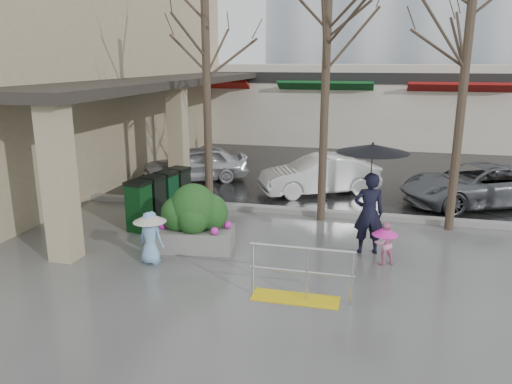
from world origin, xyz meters
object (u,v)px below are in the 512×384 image
at_px(news_boxes, 160,198).
at_px(car_c, 478,185).
at_px(tree_midwest, 328,18).
at_px(child_pink, 385,240).
at_px(woman, 370,185).
at_px(child_blue, 150,232).
at_px(tree_mideast, 469,32).
at_px(car_a, 196,164).
at_px(tree_west, 205,26).
at_px(planter, 194,218).
at_px(handrail, 299,280).
at_px(car_b, 319,175).

height_order(news_boxes, car_c, news_boxes).
bearing_deg(tree_midwest, child_pink, -58.79).
height_order(woman, child_blue, woman).
bearing_deg(tree_mideast, woman, -133.03).
height_order(child_blue, car_a, car_a).
bearing_deg(car_a, tree_mideast, 41.23).
xyz_separation_m(tree_west, news_boxes, (-1.00, -1.12, -4.43)).
relative_size(tree_mideast, planter, 3.44).
relative_size(handrail, car_c, 0.42).
height_order(handrail, car_a, car_a).
bearing_deg(child_blue, woman, -148.16).
distance_m(child_blue, news_boxes, 2.95).
height_order(tree_mideast, child_pink, tree_mideast).
height_order(woman, car_b, woman).
height_order(tree_midwest, child_blue, tree_midwest).
bearing_deg(child_pink, news_boxes, -41.06).
height_order(tree_midwest, woman, tree_midwest).
xyz_separation_m(child_blue, car_b, (2.78, 6.62, -0.07)).
xyz_separation_m(tree_midwest, car_a, (-4.92, 3.47, -4.60)).
distance_m(handrail, planter, 3.36).
bearing_deg(handrail, tree_mideast, 56.81).
xyz_separation_m(news_boxes, car_c, (8.56, 3.65, -0.02)).
height_order(handrail, car_b, car_b).
distance_m(tree_midwest, car_c, 6.83).
height_order(tree_midwest, car_c, tree_midwest).
distance_m(handrail, tree_west, 7.52).
xyz_separation_m(handrail, car_c, (4.20, 7.33, 0.25)).
distance_m(child_pink, car_c, 5.92).
relative_size(car_a, car_c, 0.82).
bearing_deg(child_blue, handrail, 175.31).
xyz_separation_m(tree_mideast, child_blue, (-6.47, -3.89, -4.16)).
distance_m(child_blue, car_b, 7.18).
relative_size(child_pink, car_b, 0.24).
bearing_deg(planter, child_pink, 1.85).
bearing_deg(tree_mideast, planter, -153.94).
distance_m(child_blue, car_a, 7.57).
distance_m(news_boxes, car_c, 9.31).
height_order(car_a, car_c, same).
bearing_deg(tree_mideast, news_boxes, -171.50).
height_order(planter, car_a, planter).
relative_size(woman, car_b, 0.66).
height_order(tree_midwest, planter, tree_midwest).
bearing_deg(car_b, woman, -8.79).
bearing_deg(news_boxes, handrail, -28.36).
distance_m(tree_mideast, child_pink, 5.37).
bearing_deg(news_boxes, tree_mideast, 20.27).
distance_m(tree_west, car_c, 9.13).
distance_m(child_pink, car_b, 5.84).
relative_size(woman, child_blue, 2.18).
bearing_deg(car_a, car_b, 54.86).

